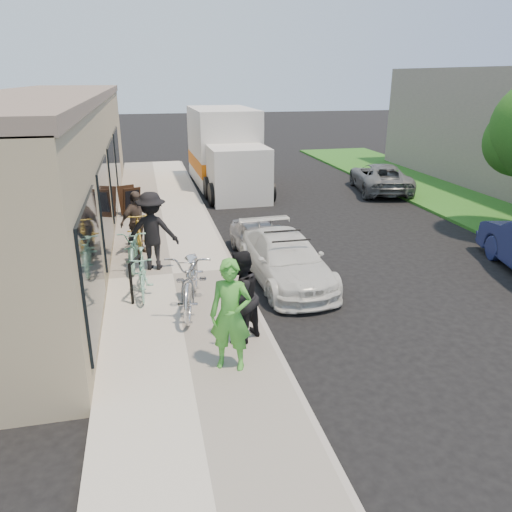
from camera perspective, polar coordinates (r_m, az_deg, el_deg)
ground at (r=9.90m, az=3.48°, el=-8.21°), size 120.00×120.00×0.00m
sidewalk at (r=12.27m, az=-9.46°, el=-2.31°), size 3.00×34.00×0.15m
curb at (r=12.44m, az=-2.32°, el=-1.79°), size 0.12×34.00×0.13m
storefront at (r=16.78m, az=-22.30°, el=9.77°), size 3.60×20.00×4.22m
bike_rack at (r=10.87m, az=-13.57°, el=-2.07°), size 0.27×0.61×0.90m
sandwich_board at (r=17.57m, az=-14.21°, el=6.14°), size 0.79×0.80×0.99m
sedan_white at (r=11.83m, az=3.40°, el=-0.37°), size 1.76×3.98×1.18m
sedan_silver at (r=13.48m, az=0.35°, el=1.89°), size 1.34×2.95×0.98m
moving_truck at (r=22.10m, az=-3.49°, el=11.62°), size 2.67×6.83×3.33m
far_car_gray at (r=21.98m, az=13.97°, el=8.69°), size 2.86×4.62×1.19m
tandem_bike at (r=10.26m, az=-7.36°, el=-2.36°), size 1.29×2.59×1.30m
woman_rider at (r=7.98m, az=-2.92°, el=-6.78°), size 0.80×0.67×1.87m
man_standing at (r=8.80m, az=-1.82°, el=-4.71°), size 1.04×1.02×1.70m
cruiser_bike_a at (r=11.08m, az=-12.86°, el=-1.89°), size 0.50×1.64×0.98m
cruiser_bike_b at (r=12.80m, az=-13.76°, el=1.08°), size 0.76×1.95×1.01m
cruiser_bike_c at (r=13.93m, az=-13.44°, el=2.93°), size 0.71×1.94×1.14m
bystander_a at (r=12.37m, az=-11.77°, el=2.82°), size 1.36×0.95×1.93m
bystander_b at (r=13.64m, az=-13.52°, el=3.76°), size 1.03×0.93×1.68m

